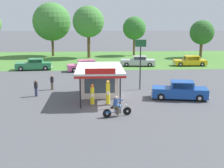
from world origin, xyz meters
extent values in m
plane|color=#4C4C51|center=(0.00, 0.00, 0.00)|extent=(300.00, 300.00, 0.00)
cube|color=#477A33|center=(0.00, 30.00, 0.00)|extent=(120.00, 24.00, 0.01)
cube|color=silver|center=(-0.50, 4.44, 1.36)|extent=(3.40, 3.37, 2.71)
cube|color=#384C56|center=(-0.50, 2.77, 1.41)|extent=(2.72, 0.05, 1.74)
cube|color=silver|center=(-0.50, 2.97, 2.79)|extent=(4.10, 6.81, 0.16)
cube|color=red|center=(-0.50, 2.97, 2.61)|extent=(4.10, 6.81, 0.18)
cube|color=red|center=(-0.50, -0.41, 3.09)|extent=(2.38, 0.08, 0.44)
cylinder|color=black|center=(1.10, -0.04, 1.36)|extent=(0.12, 0.12, 2.71)
cylinder|color=black|center=(-2.10, -0.04, 1.36)|extent=(0.12, 0.12, 2.71)
cube|color=slate|center=(-1.16, 0.85, 0.05)|extent=(0.44, 0.44, 0.10)
cylinder|color=yellow|center=(-1.16, 0.85, 0.83)|extent=(0.34, 0.34, 1.45)
cube|color=white|center=(-1.16, 0.67, 0.90)|extent=(0.22, 0.02, 0.28)
sphere|color=orange|center=(-1.16, 0.85, 1.69)|extent=(0.26, 0.26, 0.26)
cube|color=slate|center=(0.15, 0.85, 0.05)|extent=(0.44, 0.44, 0.10)
cylinder|color=yellow|center=(0.15, 0.85, 0.97)|extent=(0.34, 0.34, 1.74)
cube|color=white|center=(0.15, 0.67, 1.06)|extent=(0.22, 0.02, 0.28)
sphere|color=#EACC4C|center=(0.15, 0.85, 1.98)|extent=(0.26, 0.26, 0.26)
cylinder|color=black|center=(1.47, -1.98, 0.32)|extent=(0.64, 0.29, 0.64)
cylinder|color=silver|center=(1.47, -1.98, 0.32)|extent=(0.19, 0.16, 0.16)
cylinder|color=black|center=(-0.07, -2.48, 0.32)|extent=(0.64, 0.29, 0.64)
cylinder|color=silver|center=(-0.07, -2.48, 0.32)|extent=(0.19, 0.16, 0.16)
ellipsoid|color=#1E4C8C|center=(0.79, -2.20, 0.78)|extent=(0.61, 0.40, 0.24)
cube|color=#59595E|center=(0.74, -2.21, 0.42)|extent=(0.49, 0.36, 0.36)
cube|color=black|center=(0.46, -2.31, 0.72)|extent=(0.54, 0.39, 0.10)
cylinder|color=silver|center=(1.37, -2.01, 0.60)|extent=(0.37, 0.18, 0.71)
cylinder|color=silver|center=(1.26, -2.05, 0.98)|extent=(0.25, 0.68, 0.04)
sphere|color=silver|center=(1.35, -2.02, 0.82)|extent=(0.16, 0.16, 0.16)
cube|color=#1E4C8C|center=(-0.02, -2.46, 0.44)|extent=(0.47, 0.31, 0.12)
cylinder|color=silver|center=(0.32, -2.20, 0.28)|extent=(0.69, 0.29, 0.18)
cube|color=brown|center=(0.53, -2.29, 0.78)|extent=(0.49, 0.45, 0.14)
cylinder|color=brown|center=(0.67, -2.07, 0.38)|extent=(0.19, 0.26, 0.56)
cylinder|color=brown|center=(0.77, -2.38, 0.38)|extent=(0.19, 0.26, 0.56)
cylinder|color=#2D4C8C|center=(0.56, -2.27, 1.09)|extent=(0.49, 0.43, 0.60)
sphere|color=beige|center=(0.62, -2.25, 1.47)|extent=(0.22, 0.22, 0.22)
cylinder|color=#2D4C8C|center=(0.73, -2.01, 1.18)|extent=(0.54, 0.25, 0.31)
cylinder|color=#2D4C8C|center=(0.85, -2.39, 1.18)|extent=(0.54, 0.25, 0.31)
cube|color=#19479E|center=(6.68, 2.42, 0.60)|extent=(5.11, 2.66, 0.85)
cube|color=#19479E|center=(6.86, 2.39, 1.33)|extent=(2.24, 1.91, 0.61)
cube|color=#283847|center=(5.91, 2.57, 1.33)|extent=(0.30, 1.37, 0.49)
cube|color=#283847|center=(6.72, 1.63, 1.33)|extent=(1.66, 0.35, 0.46)
cube|color=#283847|center=(7.01, 3.14, 1.33)|extent=(1.66, 0.35, 0.46)
cube|color=silver|center=(4.26, 2.89, 0.30)|extent=(0.44, 1.68, 0.18)
cube|color=silver|center=(9.09, 1.96, 0.30)|extent=(0.44, 1.68, 0.18)
sphere|color=white|center=(4.14, 2.33, 0.65)|extent=(0.18, 0.18, 0.18)
sphere|color=white|center=(4.36, 3.45, 0.65)|extent=(0.18, 0.18, 0.18)
cylinder|color=black|center=(4.90, 1.92, 0.33)|extent=(0.69, 0.32, 0.66)
cylinder|color=silver|center=(4.90, 1.92, 0.33)|extent=(0.33, 0.27, 0.30)
cylinder|color=black|center=(5.21, 3.55, 0.33)|extent=(0.69, 0.32, 0.66)
cylinder|color=silver|center=(5.21, 3.55, 0.33)|extent=(0.33, 0.27, 0.30)
cylinder|color=black|center=(8.14, 1.30, 0.33)|extent=(0.69, 0.32, 0.66)
cylinder|color=silver|center=(8.14, 1.30, 0.33)|extent=(0.33, 0.27, 0.30)
cylinder|color=black|center=(8.46, 2.92, 0.33)|extent=(0.69, 0.32, 0.66)
cylinder|color=silver|center=(8.46, 2.92, 0.33)|extent=(0.33, 0.27, 0.30)
cube|color=#B7B7BC|center=(5.64, 21.71, 0.58)|extent=(5.26, 2.36, 0.79)
cube|color=#B7B7BC|center=(5.88, 21.68, 1.24)|extent=(2.11, 1.84, 0.53)
cube|color=#283847|center=(4.92, 21.77, 1.24)|extent=(0.18, 1.47, 0.42)
cube|color=#283847|center=(5.81, 20.87, 1.24)|extent=(1.67, 0.18, 0.40)
cube|color=#283847|center=(5.96, 22.50, 1.24)|extent=(1.67, 0.18, 0.40)
cube|color=silver|center=(3.06, 21.95, 0.30)|extent=(0.29, 1.80, 0.18)
cube|color=silver|center=(8.21, 21.47, 0.30)|extent=(0.29, 1.80, 0.18)
sphere|color=white|center=(3.00, 21.34, 0.62)|extent=(0.18, 0.18, 0.18)
sphere|color=white|center=(3.11, 22.55, 0.62)|extent=(0.18, 0.18, 0.18)
cylinder|color=black|center=(3.82, 20.99, 0.33)|extent=(0.68, 0.26, 0.66)
cylinder|color=silver|center=(3.82, 20.99, 0.33)|extent=(0.32, 0.25, 0.30)
cylinder|color=black|center=(3.99, 22.75, 0.33)|extent=(0.68, 0.26, 0.66)
cylinder|color=silver|center=(3.99, 22.75, 0.33)|extent=(0.32, 0.25, 0.30)
cylinder|color=black|center=(7.28, 20.66, 0.33)|extent=(0.68, 0.26, 0.66)
cylinder|color=silver|center=(7.28, 20.66, 0.33)|extent=(0.32, 0.25, 0.30)
cylinder|color=black|center=(7.45, 22.43, 0.33)|extent=(0.68, 0.26, 0.66)
cylinder|color=silver|center=(7.45, 22.43, 0.33)|extent=(0.32, 0.25, 0.30)
cube|color=gold|center=(13.61, 21.47, 0.54)|extent=(4.92, 1.98, 0.71)
cube|color=gold|center=(13.88, 21.46, 1.20)|extent=(2.16, 1.68, 0.60)
cube|color=#283847|center=(12.84, 21.49, 1.20)|extent=(0.08, 1.43, 0.48)
cube|color=#283847|center=(13.85, 20.67, 1.20)|extent=(1.80, 0.08, 0.46)
cube|color=#283847|center=(13.90, 22.25, 1.20)|extent=(1.80, 0.08, 0.46)
cube|color=silver|center=(11.15, 21.54, 0.30)|extent=(0.17, 1.75, 0.18)
cube|color=silver|center=(16.07, 21.39, 0.30)|extent=(0.17, 1.75, 0.18)
sphere|color=white|center=(11.12, 20.96, 0.57)|extent=(0.18, 0.18, 0.18)
sphere|color=white|center=(11.16, 22.13, 0.57)|extent=(0.18, 0.18, 0.18)
cylinder|color=black|center=(11.93, 20.66, 0.33)|extent=(0.67, 0.22, 0.66)
cylinder|color=silver|center=(11.93, 20.66, 0.33)|extent=(0.30, 0.23, 0.30)
cylinder|color=black|center=(11.99, 22.38, 0.33)|extent=(0.67, 0.22, 0.66)
cylinder|color=silver|center=(11.99, 22.38, 0.33)|extent=(0.30, 0.23, 0.30)
cylinder|color=black|center=(15.24, 20.56, 0.33)|extent=(0.67, 0.22, 0.66)
cylinder|color=silver|center=(15.24, 20.56, 0.33)|extent=(0.30, 0.23, 0.30)
cylinder|color=black|center=(15.29, 22.28, 0.33)|extent=(0.67, 0.22, 0.66)
cylinder|color=silver|center=(15.29, 22.28, 0.33)|extent=(0.30, 0.23, 0.30)
cube|color=#2D844C|center=(-9.51, 19.06, 0.60)|extent=(5.02, 2.30, 0.85)
cube|color=#2D844C|center=(-9.21, 19.08, 1.30)|extent=(2.08, 1.85, 0.54)
cube|color=#283847|center=(-10.17, 19.01, 1.30)|extent=(0.16, 1.51, 0.43)
cube|color=#283847|center=(-9.15, 18.25, 1.30)|extent=(1.66, 0.16, 0.41)
cube|color=#283847|center=(-9.28, 19.91, 1.30)|extent=(1.66, 0.16, 0.41)
cube|color=silver|center=(-11.97, 18.87, 0.30)|extent=(0.26, 1.84, 0.18)
cube|color=silver|center=(-7.04, 19.25, 0.30)|extent=(0.26, 1.84, 0.18)
sphere|color=white|center=(-11.93, 18.25, 0.65)|extent=(0.18, 0.18, 0.18)
sphere|color=white|center=(-12.03, 19.49, 0.65)|extent=(0.18, 0.18, 0.18)
cylinder|color=black|center=(-11.09, 18.03, 0.33)|extent=(0.67, 0.25, 0.66)
cylinder|color=silver|center=(-11.09, 18.03, 0.33)|extent=(0.31, 0.24, 0.30)
cylinder|color=black|center=(-11.23, 19.84, 0.33)|extent=(0.67, 0.25, 0.66)
cylinder|color=silver|center=(-11.23, 19.84, 0.33)|extent=(0.31, 0.24, 0.30)
cylinder|color=black|center=(-7.78, 18.28, 0.33)|extent=(0.67, 0.25, 0.66)
cylinder|color=silver|center=(-7.78, 18.28, 0.33)|extent=(0.31, 0.24, 0.30)
cylinder|color=black|center=(-7.92, 20.09, 0.33)|extent=(0.67, 0.25, 0.66)
cylinder|color=silver|center=(-7.92, 20.09, 0.33)|extent=(0.31, 0.24, 0.30)
cube|color=#E55993|center=(-2.17, 17.58, 0.57)|extent=(5.17, 2.63, 0.77)
cube|color=#E55993|center=(-2.05, 17.60, 1.24)|extent=(2.49, 1.97, 0.58)
cube|color=#283847|center=(-3.14, 17.42, 1.24)|extent=(0.28, 1.42, 0.46)
cube|color=#283847|center=(-1.92, 16.82, 1.24)|extent=(1.89, 0.35, 0.44)
cube|color=#283847|center=(-2.18, 18.38, 1.24)|extent=(1.89, 0.35, 0.44)
cube|color=silver|center=(-4.63, 17.17, 0.30)|extent=(0.41, 1.74, 0.18)
cube|color=silver|center=(0.29, 18.00, 0.30)|extent=(0.41, 1.74, 0.18)
sphere|color=white|center=(-4.54, 16.59, 0.60)|extent=(0.18, 0.18, 0.18)
sphere|color=white|center=(-4.74, 17.74, 0.60)|extent=(0.18, 0.18, 0.18)
cylinder|color=black|center=(-3.68, 16.46, 0.33)|extent=(0.68, 0.31, 0.66)
cylinder|color=silver|center=(-3.68, 16.46, 0.33)|extent=(0.33, 0.27, 0.30)
cylinder|color=black|center=(-3.97, 18.15, 0.33)|extent=(0.68, 0.31, 0.66)
cylinder|color=silver|center=(-3.97, 18.15, 0.33)|extent=(0.33, 0.27, 0.30)
cylinder|color=black|center=(-0.37, 17.02, 0.33)|extent=(0.68, 0.31, 0.66)
cylinder|color=silver|center=(-0.37, 17.02, 0.33)|extent=(0.33, 0.27, 0.30)
cylinder|color=black|center=(-0.66, 18.71, 0.33)|extent=(0.68, 0.31, 0.66)
cylinder|color=silver|center=(-0.66, 18.71, 0.33)|extent=(0.33, 0.27, 0.30)
cylinder|color=#2D3351|center=(-6.41, 4.08, 0.39)|extent=(0.26, 0.26, 0.78)
cylinder|color=black|center=(-6.41, 4.08, 1.05)|extent=(0.34, 0.34, 0.55)
sphere|color=brown|center=(-6.41, 4.08, 1.44)|extent=(0.21, 0.21, 0.21)
cylinder|color=brown|center=(-5.28, 6.72, 0.38)|extent=(0.26, 0.26, 0.76)
cylinder|color=black|center=(-5.28, 6.72, 1.03)|extent=(0.34, 0.34, 0.54)
sphere|color=#9E704C|center=(-5.28, 6.72, 1.41)|extent=(0.21, 0.21, 0.21)
cylinder|color=brown|center=(-8.90, 34.86, 1.89)|extent=(0.46, 0.46, 3.78)
sphere|color=#427F38|center=(-8.90, 34.86, 6.45)|extent=(7.13, 7.13, 7.13)
sphere|color=#427F38|center=(-8.54, 35.24, 5.74)|extent=(4.47, 4.47, 4.47)
cylinder|color=brown|center=(18.66, 31.07, 1.46)|extent=(0.51, 0.51, 2.93)
sphere|color=#2D6028|center=(18.66, 31.07, 4.59)|extent=(4.42, 4.42, 4.42)
cylinder|color=brown|center=(6.75, 35.01, 1.79)|extent=(0.41, 0.41, 3.57)
sphere|color=#33702D|center=(6.75, 35.01, 5.24)|extent=(4.44, 4.44, 4.44)
sphere|color=#33702D|center=(7.38, 34.91, 4.79)|extent=(2.57, 2.57, 2.57)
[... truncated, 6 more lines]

